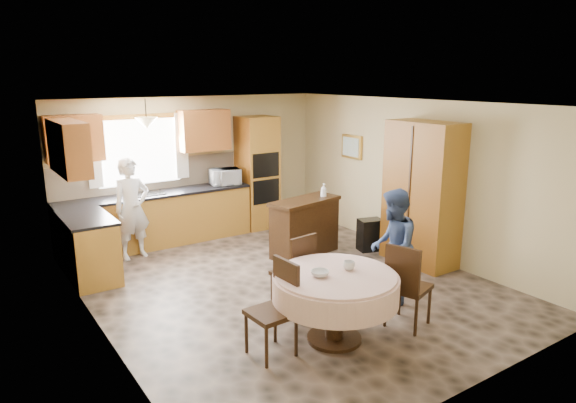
# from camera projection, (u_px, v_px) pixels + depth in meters

# --- Properties ---
(floor) EXTENTS (5.00, 6.00, 0.01)m
(floor) POSITION_uv_depth(u_px,v_px,m) (286.00, 285.00, 7.20)
(floor) COLOR #705C4F
(floor) RESTS_ON ground
(ceiling) EXTENTS (5.00, 6.00, 0.01)m
(ceiling) POSITION_uv_depth(u_px,v_px,m) (286.00, 104.00, 6.60)
(ceiling) COLOR white
(ceiling) RESTS_ON wall_back
(wall_back) EXTENTS (5.00, 0.02, 2.50)m
(wall_back) POSITION_uv_depth(u_px,v_px,m) (194.00, 166.00, 9.31)
(wall_back) COLOR tan
(wall_back) RESTS_ON floor
(wall_front) EXTENTS (5.00, 0.02, 2.50)m
(wall_front) POSITION_uv_depth(u_px,v_px,m) (478.00, 264.00, 4.49)
(wall_front) COLOR tan
(wall_front) RESTS_ON floor
(wall_left) EXTENTS (0.02, 6.00, 2.50)m
(wall_left) POSITION_uv_depth(u_px,v_px,m) (95.00, 228.00, 5.54)
(wall_left) COLOR tan
(wall_left) RESTS_ON floor
(wall_right) EXTENTS (0.02, 6.00, 2.50)m
(wall_right) POSITION_uv_depth(u_px,v_px,m) (415.00, 178.00, 8.26)
(wall_right) COLOR tan
(wall_right) RESTS_ON floor
(window) EXTENTS (1.40, 0.03, 1.10)m
(window) POSITION_uv_depth(u_px,v_px,m) (139.00, 152.00, 8.67)
(window) COLOR white
(window) RESTS_ON wall_back
(curtain_left) EXTENTS (0.22, 0.02, 1.15)m
(curtain_left) POSITION_uv_depth(u_px,v_px,m) (94.00, 153.00, 8.21)
(curtain_left) COLOR white
(curtain_left) RESTS_ON wall_back
(curtain_right) EXTENTS (0.22, 0.02, 1.15)m
(curtain_right) POSITION_uv_depth(u_px,v_px,m) (182.00, 146.00, 9.02)
(curtain_right) COLOR white
(curtain_right) RESTS_ON wall_back
(base_cab_back) EXTENTS (3.30, 0.60, 0.88)m
(base_cab_back) POSITION_uv_depth(u_px,v_px,m) (158.00, 220.00, 8.80)
(base_cab_back) COLOR gold
(base_cab_back) RESTS_ON floor
(counter_back) EXTENTS (3.30, 0.64, 0.04)m
(counter_back) POSITION_uv_depth(u_px,v_px,m) (156.00, 194.00, 8.69)
(counter_back) COLOR black
(counter_back) RESTS_ON base_cab_back
(base_cab_left) EXTENTS (0.60, 1.20, 0.88)m
(base_cab_left) POSITION_uv_depth(u_px,v_px,m) (89.00, 249.00, 7.34)
(base_cab_left) COLOR gold
(base_cab_left) RESTS_ON floor
(counter_left) EXTENTS (0.64, 1.20, 0.04)m
(counter_left) POSITION_uv_depth(u_px,v_px,m) (86.00, 218.00, 7.23)
(counter_left) COLOR black
(counter_left) RESTS_ON base_cab_left
(backsplash) EXTENTS (3.30, 0.02, 0.55)m
(backsplash) POSITION_uv_depth(u_px,v_px,m) (149.00, 175.00, 8.86)
(backsplash) COLOR tan
(backsplash) RESTS_ON wall_back
(wall_cab_left) EXTENTS (0.85, 0.33, 0.72)m
(wall_cab_left) POSITION_uv_depth(u_px,v_px,m) (74.00, 138.00, 7.90)
(wall_cab_left) COLOR #BA6B2E
(wall_cab_left) RESTS_ON wall_back
(wall_cab_right) EXTENTS (0.90, 0.33, 0.72)m
(wall_cab_right) POSITION_uv_depth(u_px,v_px,m) (204.00, 130.00, 9.10)
(wall_cab_right) COLOR #BA6B2E
(wall_cab_right) RESTS_ON wall_back
(wall_cab_side) EXTENTS (0.33, 1.20, 0.72)m
(wall_cab_side) POSITION_uv_depth(u_px,v_px,m) (68.00, 147.00, 6.92)
(wall_cab_side) COLOR #BA6B2E
(wall_cab_side) RESTS_ON wall_left
(oven_tower) EXTENTS (0.66, 0.62, 2.12)m
(oven_tower) POSITION_uv_depth(u_px,v_px,m) (257.00, 173.00, 9.73)
(oven_tower) COLOR gold
(oven_tower) RESTS_ON floor
(oven_upper) EXTENTS (0.56, 0.01, 0.45)m
(oven_upper) POSITION_uv_depth(u_px,v_px,m) (266.00, 165.00, 9.44)
(oven_upper) COLOR black
(oven_upper) RESTS_ON oven_tower
(oven_lower) EXTENTS (0.56, 0.01, 0.45)m
(oven_lower) POSITION_uv_depth(u_px,v_px,m) (266.00, 192.00, 9.55)
(oven_lower) COLOR black
(oven_lower) RESTS_ON oven_tower
(pendant) EXTENTS (0.36, 0.36, 0.18)m
(pendant) POSITION_uv_depth(u_px,v_px,m) (147.00, 123.00, 8.16)
(pendant) COLOR beige
(pendant) RESTS_ON ceiling
(sideboard) EXTENTS (1.29, 0.72, 0.87)m
(sideboard) POSITION_uv_depth(u_px,v_px,m) (305.00, 229.00, 8.33)
(sideboard) COLOR #34200E
(sideboard) RESTS_ON floor
(space_heater) EXTENTS (0.45, 0.37, 0.53)m
(space_heater) POSITION_uv_depth(u_px,v_px,m) (370.00, 235.00, 8.57)
(space_heater) COLOR black
(space_heater) RESTS_ON floor
(cupboard) EXTENTS (0.58, 1.15, 2.20)m
(cupboard) POSITION_uv_depth(u_px,v_px,m) (422.00, 194.00, 7.81)
(cupboard) COLOR gold
(cupboard) RESTS_ON floor
(dining_table) EXTENTS (1.37, 1.37, 0.78)m
(dining_table) POSITION_uv_depth(u_px,v_px,m) (335.00, 289.00, 5.55)
(dining_table) COLOR #34200E
(dining_table) RESTS_ON floor
(chair_left) EXTENTS (0.46, 0.46, 1.01)m
(chair_left) POSITION_uv_depth(u_px,v_px,m) (277.00, 303.00, 5.32)
(chair_left) COLOR #34200E
(chair_left) RESTS_ON floor
(chair_back) EXTENTS (0.48, 0.48, 0.99)m
(chair_back) POSITION_uv_depth(u_px,v_px,m) (297.00, 269.00, 6.29)
(chair_back) COLOR #34200E
(chair_back) RESTS_ON floor
(chair_right) EXTENTS (0.56, 0.56, 1.02)m
(chair_right) POSITION_uv_depth(u_px,v_px,m) (406.00, 282.00, 5.85)
(chair_right) COLOR #34200E
(chair_right) RESTS_ON floor
(framed_picture) EXTENTS (0.06, 0.52, 0.43)m
(framed_picture) POSITION_uv_depth(u_px,v_px,m) (352.00, 147.00, 9.38)
(framed_picture) COLOR gold
(framed_picture) RESTS_ON wall_right
(microwave) EXTENTS (0.58, 0.44, 0.29)m
(microwave) POSITION_uv_depth(u_px,v_px,m) (225.00, 177.00, 9.31)
(microwave) COLOR silver
(microwave) RESTS_ON counter_back
(person_sink) EXTENTS (0.64, 0.47, 1.62)m
(person_sink) POSITION_uv_depth(u_px,v_px,m) (132.00, 209.00, 8.09)
(person_sink) COLOR silver
(person_sink) RESTS_ON floor
(person_dining) EXTENTS (0.92, 0.90, 1.49)m
(person_dining) POSITION_uv_depth(u_px,v_px,m) (393.00, 247.00, 6.48)
(person_dining) COLOR navy
(person_dining) RESTS_ON floor
(bowl_sideboard) EXTENTS (0.28, 0.28, 0.06)m
(bowl_sideboard) POSITION_uv_depth(u_px,v_px,m) (287.00, 204.00, 8.03)
(bowl_sideboard) COLOR #B2B2B2
(bowl_sideboard) RESTS_ON sideboard
(bottle_sideboard) EXTENTS (0.11, 0.11, 0.27)m
(bottle_sideboard) POSITION_uv_depth(u_px,v_px,m) (324.00, 192.00, 8.39)
(bottle_sideboard) COLOR silver
(bottle_sideboard) RESTS_ON sideboard
(cup_table) EXTENTS (0.14, 0.14, 0.10)m
(cup_table) POSITION_uv_depth(u_px,v_px,m) (349.00, 266.00, 5.61)
(cup_table) COLOR #B2B2B2
(cup_table) RESTS_ON dining_table
(bowl_table) EXTENTS (0.21, 0.21, 0.06)m
(bowl_table) POSITION_uv_depth(u_px,v_px,m) (320.00, 273.00, 5.44)
(bowl_table) COLOR #B2B2B2
(bowl_table) RESTS_ON dining_table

